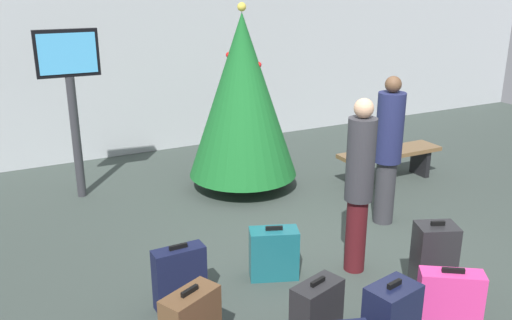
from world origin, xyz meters
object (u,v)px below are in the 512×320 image
Objects in this scene: traveller_0 at (359,182)px; suitcase_5 at (180,277)px; flight_info_kiosk at (70,84)px; waiting_bench at (390,158)px; traveller_1 at (388,147)px; suitcase_4 at (274,253)px; suitcase_8 at (433,263)px; suitcase_0 at (449,307)px; holiday_tree at (242,96)px; suitcase_1 at (317,311)px.

suitcase_5 is at bearing 174.34° from traveller_0.
flight_info_kiosk is at bearing 122.58° from traveller_0.
waiting_bench is 1.62m from traveller_1.
traveller_1 is at bearing 16.39° from suitcase_4.
suitcase_8 is (1.13, -1.04, 0.12)m from suitcase_4.
traveller_0 is at bearing -5.66° from suitcase_5.
suitcase_4 is 0.89× the size of suitcase_5.
traveller_1 is 3.03m from suitcase_5.
flight_info_kiosk is 5.00m from suitcase_8.
flight_info_kiosk reaches higher than suitcase_0.
traveller_0 reaches higher than suitcase_0.
traveller_0 is 1.00× the size of traveller_1.
traveller_1 is (1.05, -1.85, -0.38)m from holiday_tree.
traveller_1 is 3.30× the size of suitcase_1.
traveller_1 is (3.20, -2.59, -0.60)m from flight_info_kiosk.
flight_info_kiosk reaches higher than traveller_0.
suitcase_0 is 1.23× the size of suitcase_1.
traveller_0 is 1.12m from suitcase_4.
traveller_0 is at bearing -57.42° from flight_info_kiosk.
suitcase_8 is at bearing -114.83° from traveller_1.
holiday_tree is 2.40m from waiting_bench.
waiting_bench is 3.32m from suitcase_4.
suitcase_1 is at bearing 179.89° from suitcase_8.
holiday_tree is at bearing 53.34° from suitcase_5.
flight_info_kiosk is 4.54m from suitcase_1.
waiting_bench is 3.84m from suitcase_0.
flight_info_kiosk reaches higher than traveller_1.
flight_info_kiosk is 4.07m from traveller_0.
waiting_bench is 0.90× the size of traveller_0.
suitcase_4 is (-0.79, 1.57, -0.06)m from suitcase_0.
flight_info_kiosk is 2.82× the size of suitcase_8.
holiday_tree is at bearing 160.32° from waiting_bench.
traveller_1 reaches higher than traveller_0.
suitcase_8 is at bearing -59.43° from flight_info_kiosk.
traveller_0 is at bearing 38.64° from suitcase_1.
suitcase_4 is at bearing 81.31° from suitcase_1.
suitcase_0 is 1.22× the size of suitcase_4.
traveller_0 reaches higher than suitcase_4.
waiting_bench is 2.87m from traveller_0.
flight_info_kiosk is 3.66m from suitcase_4.
flight_info_kiosk reaches higher than suitcase_8.
traveller_1 reaches higher than waiting_bench.
holiday_tree is 2.75m from suitcase_4.
suitcase_4 is at bearing -150.04° from waiting_bench.
waiting_bench is at bearing 23.88° from suitcase_5.
suitcase_4 is at bearing 162.92° from traveller_0.
suitcase_1 reaches higher than waiting_bench.
traveller_1 is at bearing 65.17° from suitcase_8.
suitcase_8 is (2.47, -4.18, -1.19)m from flight_info_kiosk.
holiday_tree is 3.21× the size of suitcase_8.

